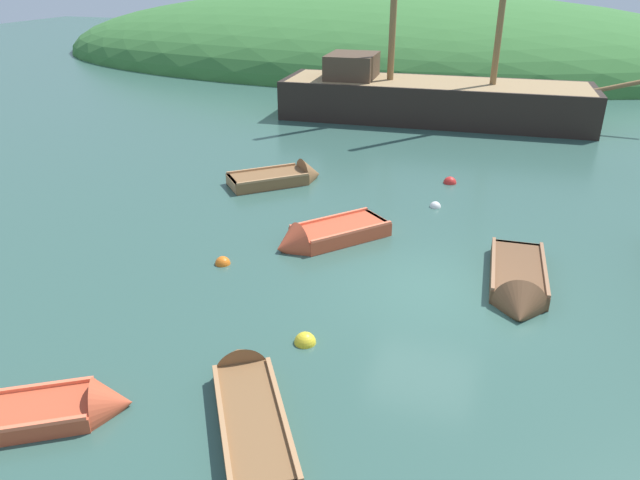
% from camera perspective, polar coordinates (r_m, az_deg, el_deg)
% --- Properties ---
extents(ground_plane, '(120.00, 120.00, 0.00)m').
position_cam_1_polar(ground_plane, '(13.57, 10.57, -4.74)').
color(ground_plane, '#33564C').
extents(shore_hill, '(53.14, 26.94, 9.74)m').
position_cam_1_polar(shore_hill, '(47.95, 5.73, 17.04)').
color(shore_hill, '#387033').
rests_on(shore_hill, ground).
extents(sailing_ship, '(16.78, 4.70, 12.89)m').
position_cam_1_polar(sailing_ship, '(28.65, 10.59, 12.65)').
color(sailing_ship, black).
rests_on(sailing_ship, ground).
extents(rowboat_portside, '(2.95, 3.14, 1.14)m').
position_cam_1_polar(rowboat_portside, '(15.52, 0.35, 0.24)').
color(rowboat_portside, '#C64C2D').
rests_on(rowboat_portside, ground).
extents(rowboat_near_dock, '(2.75, 3.55, 0.97)m').
position_cam_1_polar(rowboat_near_dock, '(10.20, -6.96, -15.28)').
color(rowboat_near_dock, brown).
rests_on(rowboat_near_dock, ground).
extents(rowboat_outer_left, '(3.15, 3.01, 1.20)m').
position_cam_1_polar(rowboat_outer_left, '(19.93, -3.56, 5.92)').
color(rowboat_outer_left, brown).
rests_on(rowboat_outer_left, ground).
extents(rowboat_outer_right, '(3.04, 2.41, 0.99)m').
position_cam_1_polar(rowboat_outer_right, '(10.83, -24.52, -15.01)').
color(rowboat_outer_right, '#C64C2D').
rests_on(rowboat_outer_right, ground).
extents(rowboat_far, '(1.36, 3.50, 1.16)m').
position_cam_1_polar(rowboat_far, '(13.98, 18.58, -4.30)').
color(rowboat_far, brown).
rests_on(rowboat_far, ground).
extents(buoy_yellow, '(0.43, 0.43, 0.43)m').
position_cam_1_polar(buoy_yellow, '(11.62, -1.45, -9.87)').
color(buoy_yellow, yellow).
rests_on(buoy_yellow, ground).
extents(buoy_white, '(0.34, 0.34, 0.34)m').
position_cam_1_polar(buoy_white, '(18.18, 11.06, 3.15)').
color(buoy_white, white).
rests_on(buoy_white, ground).
extents(buoy_red, '(0.44, 0.44, 0.44)m').
position_cam_1_polar(buoy_red, '(20.32, 12.42, 5.40)').
color(buoy_red, red).
rests_on(buoy_red, ground).
extents(buoy_orange, '(0.38, 0.38, 0.38)m').
position_cam_1_polar(buoy_orange, '(14.65, -9.37, -2.28)').
color(buoy_orange, orange).
rests_on(buoy_orange, ground).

